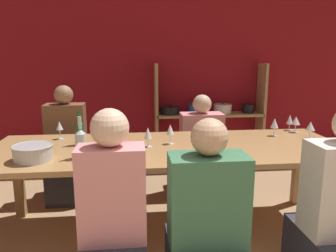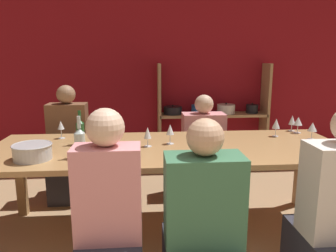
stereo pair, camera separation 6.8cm
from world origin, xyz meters
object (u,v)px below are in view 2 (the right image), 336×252
object	(u,v)px
wine_glass_white_a	(133,147)
wine_bottle_green	(80,142)
wine_glass_white_d	(298,122)
wine_glass_white_e	(292,121)
wine_glass_red_b	(170,130)
shelf_unit	(212,127)
wine_glass_white_c	(148,134)
wine_glass_red_a	(112,128)
wine_bottle_dark	(80,131)
person_far_a	(203,158)
person_far_b	(70,158)
wine_glass_red_c	(312,127)
wine_glass_white_b	(61,126)
person_near_a	(203,243)
wine_glass_empty_a	(276,124)
person_near_c	(110,240)
mixing_bowl	(32,151)
dining_table	(169,155)

from	to	relation	value
wine_glass_white_a	wine_bottle_green	bearing A→B (deg)	157.25
wine_glass_white_d	wine_glass_white_e	bearing A→B (deg)	101.99
wine_glass_red_b	shelf_unit	bearing A→B (deg)	66.50
wine_glass_white_c	wine_glass_white_d	xyz separation A→B (m)	(1.46, 0.38, 0.00)
wine_glass_red_b	wine_glass_white_c	distance (m)	0.20
shelf_unit	wine_glass_red_a	distance (m)	1.97
wine_bottle_dark	person_far_a	xyz separation A→B (m)	(1.19, 0.73, -0.50)
person_far_b	wine_bottle_dark	bearing A→B (deg)	110.08
wine_bottle_green	wine_glass_red_c	xyz separation A→B (m)	(1.96, 0.38, -0.01)
wine_glass_white_a	wine_glass_white_b	bearing A→B (deg)	130.98
wine_bottle_dark	person_far_a	distance (m)	1.48
wine_bottle_dark	person_far_a	bearing A→B (deg)	31.64
wine_glass_red_c	shelf_unit	bearing A→B (deg)	108.65
shelf_unit	wine_glass_red_b	size ratio (longest dim) A/B	8.89
person_near_a	person_far_b	xyz separation A→B (m)	(-1.12, 1.70, 0.02)
wine_glass_white_d	person_far_b	size ratio (longest dim) A/B	0.13
shelf_unit	wine_glass_empty_a	size ratio (longest dim) A/B	9.00
wine_glass_white_c	person_near_a	xyz separation A→B (m)	(0.30, -0.87, -0.47)
wine_glass_white_e	wine_bottle_dark	bearing A→B (deg)	-170.18
wine_bottle_green	wine_glass_red_c	distance (m)	1.99
shelf_unit	person_far_b	size ratio (longest dim) A/B	1.23
wine_glass_red_b	wine_glass_red_a	bearing A→B (deg)	162.80
wine_glass_empty_a	wine_glass_white_e	xyz separation A→B (m)	(0.25, 0.21, -0.01)
wine_glass_white_e	person_near_c	size ratio (longest dim) A/B	0.13
mixing_bowl	wine_glass_red_a	distance (m)	0.73
wine_bottle_green	wine_glass_white_a	world-z (taller)	wine_bottle_green
wine_glass_red_c	person_near_c	bearing A→B (deg)	-149.99
wine_bottle_dark	wine_glass_white_d	xyz separation A→B (m)	(2.02, 0.26, -0.00)
wine_bottle_dark	person_near_a	size ratio (longest dim) A/B	0.25
shelf_unit	wine_glass_red_b	distance (m)	1.85
person_far_a	person_near_a	bearing A→B (deg)	79.33
wine_bottle_dark	person_far_b	size ratio (longest dim) A/B	0.24
wine_glass_red_c	wine_glass_empty_a	distance (m)	0.31
wine_bottle_dark	wine_glass_red_a	bearing A→B (deg)	22.17
person_far_a	person_far_b	xyz separation A→B (m)	(-1.44, -0.02, 0.05)
mixing_bowl	person_near_c	world-z (taller)	person_near_c
wine_bottle_dark	wine_glass_empty_a	size ratio (longest dim) A/B	1.74
shelf_unit	wine_bottle_green	size ratio (longest dim) A/B	4.86
shelf_unit	wine_glass_white_e	xyz separation A→B (m)	(0.52, -1.27, 0.33)
wine_glass_white_a	person_far_b	world-z (taller)	person_far_b
dining_table	wine_glass_empty_a	size ratio (longest dim) A/B	17.54
wine_glass_white_d	person_far_b	xyz separation A→B (m)	(-2.28, 0.45, -0.44)
person_near_c	shelf_unit	bearing A→B (deg)	66.03
wine_bottle_green	person_far_a	world-z (taller)	person_far_a
shelf_unit	wine_glass_white_a	distance (m)	2.41
wine_glass_white_b	wine_glass_white_e	distance (m)	2.21
dining_table	person_far_a	world-z (taller)	person_far_a
wine_bottle_dark	wine_glass_empty_a	bearing A→B (deg)	4.54
wine_glass_white_d	person_near_c	xyz separation A→B (m)	(-1.70, -1.24, -0.43)
wine_glass_white_b	wine_glass_red_c	world-z (taller)	wine_glass_white_b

